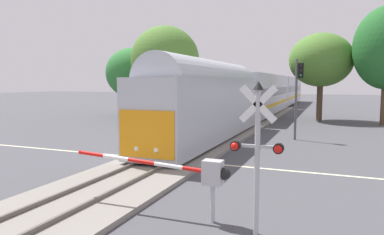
# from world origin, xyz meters

# --- Properties ---
(ground_plane) EXTENTS (220.00, 220.00, 0.00)m
(ground_plane) POSITION_xyz_m (0.00, 0.00, 0.00)
(ground_plane) COLOR #47474C
(road_centre_stripe) EXTENTS (44.00, 0.20, 0.01)m
(road_centre_stripe) POSITION_xyz_m (0.00, 0.00, 0.00)
(road_centre_stripe) COLOR beige
(road_centre_stripe) RESTS_ON ground
(railway_track) EXTENTS (4.40, 80.00, 0.32)m
(railway_track) POSITION_xyz_m (0.00, 0.00, 0.10)
(railway_track) COLOR gray
(railway_track) RESTS_ON ground
(commuter_train) EXTENTS (3.04, 64.46, 5.16)m
(commuter_train) POSITION_xyz_m (0.00, 27.78, 2.73)
(commuter_train) COLOR #B2B7C1
(commuter_train) RESTS_ON railway_track
(crossing_gate_near) EXTENTS (5.20, 0.40, 1.80)m
(crossing_gate_near) POSITION_xyz_m (4.07, -6.86, 1.41)
(crossing_gate_near) COLOR #B7B7BC
(crossing_gate_near) RESTS_ON ground
(crossing_signal_mast) EXTENTS (1.36, 0.44, 4.02)m
(crossing_signal_mast) POSITION_xyz_m (5.90, -7.25, 2.45)
(crossing_signal_mast) COLOR #B2B2B7
(crossing_signal_mast) RESTS_ON ground
(traffic_signal_far_side) EXTENTS (0.53, 0.38, 5.60)m
(traffic_signal_far_side) POSITION_xyz_m (5.48, 9.06, 3.75)
(traffic_signal_far_side) COLOR #4C4C51
(traffic_signal_far_side) RESTS_ON ground
(elm_centre_background) EXTENTS (6.44, 6.44, 9.06)m
(elm_centre_background) POSITION_xyz_m (6.48, 22.90, 6.28)
(elm_centre_background) COLOR #4C3828
(elm_centre_background) RESTS_ON ground
(pine_left_background) EXTENTS (6.27, 6.27, 8.16)m
(pine_left_background) POSITION_xyz_m (-15.00, 21.07, 5.14)
(pine_left_background) COLOR #4C3828
(pine_left_background) RESTS_ON ground
(oak_behind_train) EXTENTS (7.09, 7.09, 9.81)m
(oak_behind_train) POSITION_xyz_m (-8.57, 17.07, 6.27)
(oak_behind_train) COLOR brown
(oak_behind_train) RESTS_ON ground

